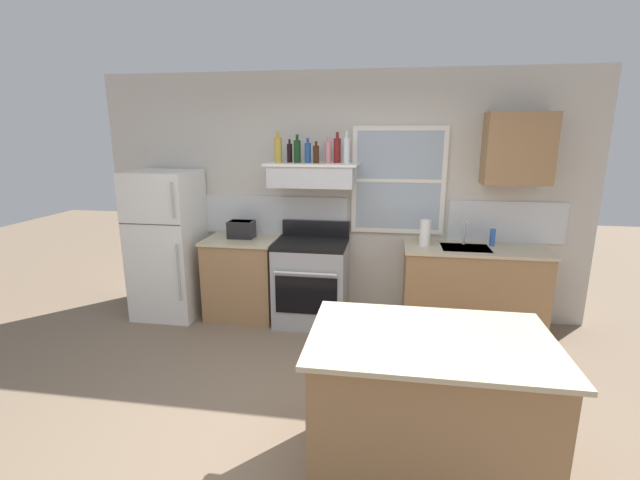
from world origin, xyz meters
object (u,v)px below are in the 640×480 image
object	(u,v)px
bottle_dark_green_wine	(297,151)
bottle_rose_pink	(328,152)
bottle_champagne_gold_foil	(278,150)
bottle_brown_stout	(316,154)
bottle_red_label_wine	(337,150)
bottle_clear_tall	(346,150)
bottle_blue_liqueur	(308,153)
kitchen_island	(427,406)
toaster	(241,229)
dish_soap_bottle	(492,237)
paper_towel_roll	(425,233)
stove_range	(312,281)
refrigerator	(168,244)
bottle_balsamic_dark	(290,153)

from	to	relation	value
bottle_dark_green_wine	bottle_rose_pink	distance (m)	0.32
bottle_champagne_gold_foil	bottle_brown_stout	xyz separation A→B (m)	(0.41, -0.02, -0.04)
bottle_red_label_wine	bottle_clear_tall	xyz separation A→B (m)	(0.10, -0.06, 0.00)
bottle_blue_liqueur	kitchen_island	size ratio (longest dim) A/B	0.18
bottle_red_label_wine	kitchen_island	xyz separation A→B (m)	(0.82, -2.24, -1.42)
bottle_clear_tall	toaster	bearing A→B (deg)	179.84
bottle_dark_green_wine	bottle_rose_pink	world-z (taller)	bottle_dark_green_wine
dish_soap_bottle	kitchen_island	bearing A→B (deg)	-109.59
paper_towel_roll	bottle_champagne_gold_foil	bearing A→B (deg)	179.02
bottle_red_label_wine	kitchen_island	bearing A→B (deg)	-69.81
stove_range	bottle_dark_green_wine	xyz separation A→B (m)	(-0.16, 0.07, 1.40)
kitchen_island	bottle_brown_stout	bearing A→B (deg)	115.59
stove_range	bottle_brown_stout	world-z (taller)	bottle_brown_stout
refrigerator	bottle_brown_stout	xyz separation A→B (m)	(1.70, 0.07, 1.01)
toaster	kitchen_island	xyz separation A→B (m)	(1.88, -2.19, -0.55)
refrigerator	bottle_balsamic_dark	size ratio (longest dim) A/B	6.84
bottle_champagne_gold_foil	bottle_brown_stout	distance (m)	0.41
bottle_rose_pink	kitchen_island	xyz separation A→B (m)	(0.92, -2.23, -1.40)
bottle_blue_liqueur	dish_soap_bottle	xyz separation A→B (m)	(1.93, 0.07, -0.85)
bottle_champagne_gold_foil	paper_towel_roll	xyz separation A→B (m)	(1.55, -0.03, -0.84)
bottle_champagne_gold_foil	bottle_red_label_wine	bearing A→B (deg)	6.05
bottle_rose_pink	paper_towel_roll	bearing A→B (deg)	-4.38
bottle_champagne_gold_foil	refrigerator	bearing A→B (deg)	-176.15
bottle_blue_liqueur	bottle_clear_tall	xyz separation A→B (m)	(0.40, 0.01, 0.03)
dish_soap_bottle	toaster	bearing A→B (deg)	-178.71
refrigerator	stove_range	size ratio (longest dim) A/B	1.51
bottle_champagne_gold_foil	bottle_clear_tall	distance (m)	0.72
toaster	bottle_dark_green_wine	world-z (taller)	bottle_dark_green_wine
kitchen_island	paper_towel_roll	bearing A→B (deg)	87.05
bottle_balsamic_dark	bottle_red_label_wine	bearing A→B (deg)	1.20
bottle_blue_liqueur	dish_soap_bottle	distance (m)	2.11
bottle_balsamic_dark	bottle_clear_tall	bearing A→B (deg)	-4.24
bottle_balsamic_dark	toaster	bearing A→B (deg)	-175.70
bottle_red_label_wine	paper_towel_roll	xyz separation A→B (m)	(0.93, -0.09, -0.83)
bottle_brown_stout	dish_soap_bottle	world-z (taller)	bottle_brown_stout
bottle_balsamic_dark	kitchen_island	bearing A→B (deg)	-59.20
bottle_dark_green_wine	kitchen_island	distance (m)	2.87
bottle_clear_tall	bottle_balsamic_dark	bearing A→B (deg)	175.76
refrigerator	bottle_champagne_gold_foil	xyz separation A→B (m)	(1.29, 0.09, 1.06)
bottle_champagne_gold_foil	bottle_dark_green_wine	world-z (taller)	bottle_champagne_gold_foil
toaster	bottle_red_label_wine	xyz separation A→B (m)	(1.06, 0.05, 0.87)
bottle_balsamic_dark	paper_towel_roll	distance (m)	1.65
bottle_dark_green_wine	dish_soap_bottle	size ratio (longest dim) A/B	1.61
bottle_rose_pink	kitchen_island	world-z (taller)	bottle_rose_pink
bottle_brown_stout	bottle_red_label_wine	distance (m)	0.23
kitchen_island	bottle_blue_liqueur	bearing A→B (deg)	117.31
bottle_red_label_wine	toaster	bearing A→B (deg)	-177.18
bottle_brown_stout	paper_towel_roll	xyz separation A→B (m)	(1.14, -0.01, -0.79)
toaster	bottle_blue_liqueur	size ratio (longest dim) A/B	1.17
bottle_blue_liqueur	bottle_red_label_wine	size ratio (longest dim) A/B	0.81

